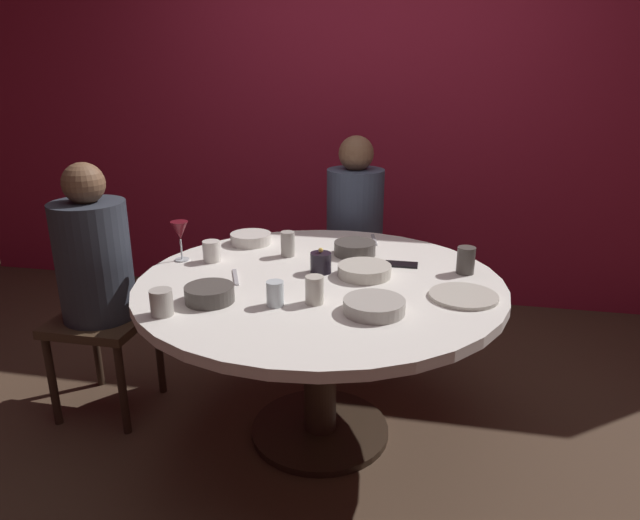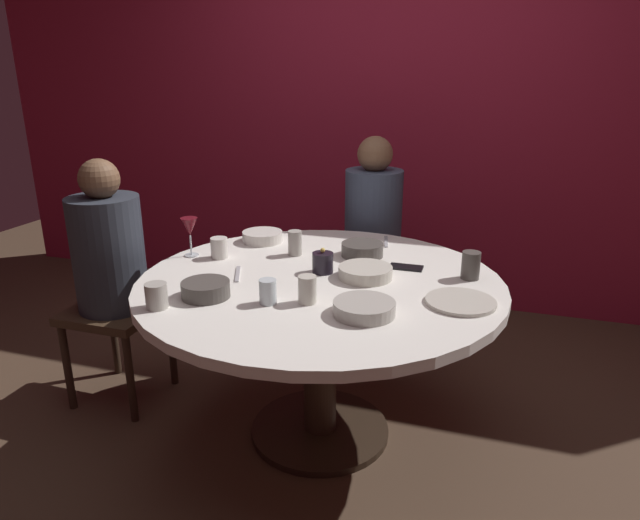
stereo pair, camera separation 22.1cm
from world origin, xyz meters
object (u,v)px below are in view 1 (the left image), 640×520
(bowl_serving_large, at_px, (251,238))
(bowl_rice_portion, at_px, (364,271))
(bowl_small_white, at_px, (355,248))
(seated_diner_left, at_px, (95,265))
(seated_diner_back, at_px, (355,218))
(cup_by_left_diner, at_px, (315,290))
(dinner_plate, at_px, (464,296))
(bowl_salad_center, at_px, (374,306))
(wine_glass, at_px, (180,232))
(cell_phone, at_px, (401,264))
(cup_near_candle, at_px, (288,244))
(cup_far_edge, at_px, (466,260))
(dining_table, at_px, (320,309))
(candle_holder, at_px, (321,263))
(cup_beside_wine, at_px, (275,294))
(cup_center_front, at_px, (162,302))
(bowl_sauce_side, at_px, (210,294))
(cup_by_right_diner, at_px, (211,251))

(bowl_serving_large, distance_m, bowl_rice_portion, 0.69)
(bowl_serving_large, height_order, bowl_small_white, bowl_small_white)
(seated_diner_left, height_order, seated_diner_back, seated_diner_back)
(bowl_small_white, relative_size, cup_by_left_diner, 1.85)
(dinner_plate, bearing_deg, bowl_small_white, 137.48)
(bowl_salad_center, relative_size, cup_by_left_diner, 2.11)
(wine_glass, bearing_deg, seated_diner_back, 53.81)
(seated_diner_back, relative_size, bowl_salad_center, 5.52)
(dinner_plate, distance_m, cell_phone, 0.41)
(dinner_plate, height_order, cup_near_candle, cup_near_candle)
(cup_by_left_diner, xyz_separation_m, cup_far_edge, (0.54, 0.43, 0.00))
(cup_by_left_diner, bearing_deg, bowl_serving_large, 124.76)
(seated_diner_left, height_order, bowl_rice_portion, seated_diner_left)
(seated_diner_left, distance_m, cup_far_edge, 1.59)
(cell_phone, bearing_deg, cup_near_candle, -93.12)
(wine_glass, xyz_separation_m, cup_by_left_diner, (0.67, -0.35, -0.08))
(dining_table, relative_size, bowl_rice_portion, 6.74)
(dinner_plate, bearing_deg, seated_diner_left, 176.80)
(dining_table, height_order, candle_holder, candle_holder)
(candle_holder, height_order, wine_glass, wine_glass)
(dinner_plate, distance_m, bowl_small_white, 0.63)
(bowl_serving_large, relative_size, cup_by_left_diner, 1.92)
(cell_phone, xyz_separation_m, bowl_small_white, (-0.22, 0.11, 0.03))
(bowl_salad_center, bearing_deg, bowl_rice_portion, 102.53)
(candle_holder, distance_m, bowl_serving_large, 0.53)
(dining_table, bearing_deg, bowl_salad_center, -48.90)
(bowl_small_white, xyz_separation_m, cup_by_left_diner, (-0.06, -0.58, 0.02))
(bowl_serving_large, relative_size, bowl_small_white, 1.04)
(bowl_small_white, distance_m, cup_beside_wine, 0.66)
(cup_center_front, height_order, cup_far_edge, cup_far_edge)
(candle_holder, bearing_deg, cup_far_edge, 10.67)
(cup_by_left_diner, relative_size, cup_beside_wine, 1.12)
(seated_diner_left, xyz_separation_m, bowl_sauce_side, (0.66, -0.31, 0.04))
(seated_diner_left, distance_m, bowl_sauce_side, 0.73)
(cup_near_candle, bearing_deg, bowl_serving_large, 146.37)
(cell_phone, height_order, bowl_small_white, bowl_small_white)
(dining_table, distance_m, candle_holder, 0.19)
(wine_glass, bearing_deg, bowl_sauce_side, -54.24)
(seated_diner_left, xyz_separation_m, candle_holder, (0.99, 0.08, 0.05))
(cup_far_edge, xyz_separation_m, cup_beside_wine, (-0.67, -0.48, -0.01))
(dining_table, bearing_deg, bowl_small_white, 74.85)
(candle_holder, distance_m, wine_glass, 0.64)
(bowl_rice_portion, height_order, cup_by_right_diner, cup_by_right_diner)
(bowl_salad_center, height_order, bowl_small_white, bowl_small_white)
(cup_by_right_diner, bearing_deg, bowl_serving_large, 73.84)
(bowl_salad_center, height_order, cup_near_candle, cup_near_candle)
(cup_by_left_diner, bearing_deg, cup_center_front, -157.38)
(seated_diner_left, relative_size, cup_near_candle, 10.33)
(wine_glass, relative_size, cup_beside_wine, 1.95)
(bowl_salad_center, relative_size, cup_near_candle, 1.91)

